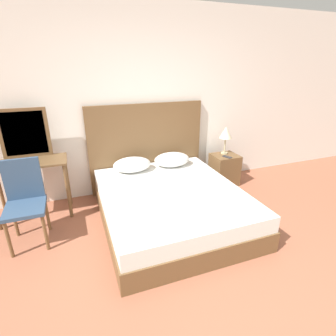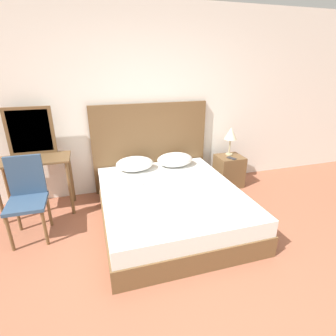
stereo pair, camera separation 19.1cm
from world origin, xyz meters
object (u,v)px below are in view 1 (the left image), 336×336
at_px(nightstand, 224,169).
at_px(vanity_desk, 30,173).
at_px(phone_on_nightstand, 227,157).
at_px(bed, 171,205).
at_px(table_lamp, 226,133).
at_px(chair, 25,198).
at_px(phone_on_bed, 139,184).

bearing_deg(nightstand, vanity_desk, -179.78).
bearing_deg(phone_on_nightstand, vanity_desk, 178.30).
distance_m(nightstand, phone_on_nightstand, 0.28).
relative_size(bed, nightstand, 3.97).
height_order(table_lamp, vanity_desk, table_lamp).
bearing_deg(bed, vanity_desk, 156.42).
relative_size(vanity_desk, chair, 0.96).
distance_m(bed, phone_on_bed, 0.49).
xyz_separation_m(bed, phone_on_bed, (-0.33, 0.29, 0.22)).
height_order(phone_on_bed, nightstand, nightstand).
height_order(nightstand, vanity_desk, vanity_desk).
relative_size(nightstand, vanity_desk, 0.56).
height_order(table_lamp, chair, table_lamp).
distance_m(phone_on_bed, table_lamp, 1.72).
height_order(nightstand, chair, chair).
height_order(bed, table_lamp, table_lamp).
bearing_deg(table_lamp, phone_on_bed, -162.19).
distance_m(nightstand, chair, 2.93).
distance_m(vanity_desk, chair, 0.51).
bearing_deg(vanity_desk, nightstand, 0.22).
bearing_deg(table_lamp, nightstand, -105.70).
xyz_separation_m(bed, table_lamp, (1.25, 0.79, 0.63)).
bearing_deg(table_lamp, vanity_desk, -178.26).
relative_size(bed, chair, 2.13).
relative_size(bed, phone_on_bed, 12.77).
distance_m(bed, chair, 1.68).
bearing_deg(bed, phone_on_bed, 139.57).
xyz_separation_m(nightstand, vanity_desk, (-2.85, -0.01, 0.36)).
bearing_deg(chair, bed, -7.00).
xyz_separation_m(nightstand, phone_on_nightstand, (-0.03, -0.10, 0.26)).
distance_m(phone_on_bed, chair, 1.31).
bearing_deg(phone_on_bed, vanity_desk, 161.82).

